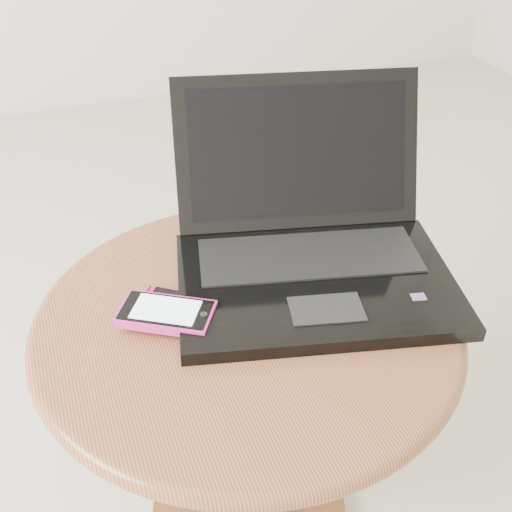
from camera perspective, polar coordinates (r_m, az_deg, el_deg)
name	(u,v)px	position (r m, az deg, el deg)	size (l,w,h in m)	color
table	(248,365)	(0.93, -0.75, -9.65)	(0.58, 0.58, 0.46)	brown
laptop	(310,243)	(0.93, 4.82, 1.17)	(0.45, 0.43, 0.24)	black
phone_black	(185,311)	(0.86, -6.29, -4.90)	(0.14, 0.13, 0.01)	black
phone_pink	(166,314)	(0.84, -7.97, -5.07)	(0.14, 0.12, 0.01)	#D8298B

